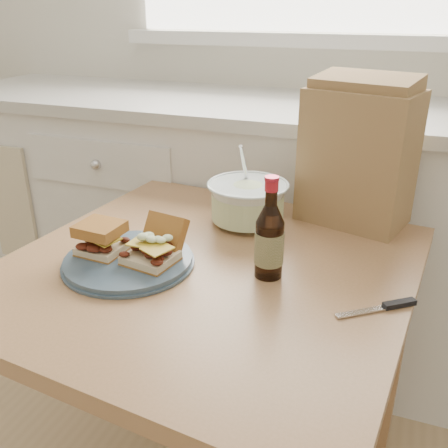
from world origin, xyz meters
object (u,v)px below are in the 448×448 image
(dining_table, at_px, (207,305))
(coleslaw_bowl, at_px, (248,204))
(plate, at_px, (129,261))
(paper_bag, at_px, (358,158))
(beer_bottle, at_px, (269,240))

(dining_table, distance_m, coleslaw_bowl, 0.30)
(dining_table, xyz_separation_m, plate, (-0.16, -0.06, 0.11))
(coleslaw_bowl, bearing_deg, paper_bag, 24.63)
(dining_table, height_order, paper_bag, paper_bag)
(dining_table, height_order, plate, plate)
(plate, xyz_separation_m, coleslaw_bowl, (0.17, 0.31, 0.05))
(coleslaw_bowl, xyz_separation_m, beer_bottle, (0.13, -0.25, 0.03))
(plate, bearing_deg, dining_table, 20.97)
(dining_table, relative_size, plate, 3.37)
(coleslaw_bowl, height_order, beer_bottle, beer_bottle)
(beer_bottle, bearing_deg, plate, 168.71)
(dining_table, distance_m, plate, 0.21)
(dining_table, bearing_deg, plate, -153.08)
(dining_table, xyz_separation_m, beer_bottle, (0.14, 0.00, 0.19))
(coleslaw_bowl, bearing_deg, plate, -119.20)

